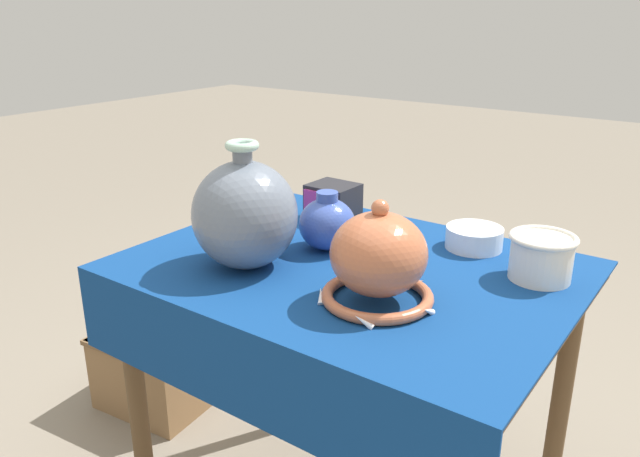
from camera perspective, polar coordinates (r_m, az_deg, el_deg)
name	(u,v)px	position (r m, az deg, el deg)	size (l,w,h in m)	color
display_table	(347,306)	(1.36, 2.52, -7.11)	(0.92, 0.70, 0.76)	brown
vase_tall_bulbous	(245,214)	(1.29, -6.88, 1.31)	(0.22, 0.22, 0.27)	slate
vase_dome_bell	(378,261)	(1.14, 5.36, -2.96)	(0.22, 0.22, 0.20)	#BC6642
mosaic_tile_box	(333,202)	(1.59, 1.17, 2.43)	(0.12, 0.11, 0.09)	#232328
pot_squat_porcelain	(474,238)	(1.45, 13.91, -0.83)	(0.13, 0.13, 0.05)	white
cup_wide_ivory	(541,256)	(1.32, 19.59, -2.35)	(0.13, 0.13, 0.09)	white
jar_round_cobalt	(327,223)	(1.39, 0.65, 0.46)	(0.13, 0.13, 0.13)	#3851A8
wooden_crate	(154,368)	(2.21, -14.92, -12.23)	(0.39, 0.31, 0.26)	olive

